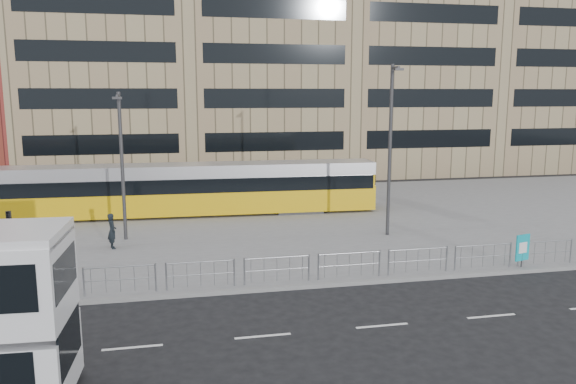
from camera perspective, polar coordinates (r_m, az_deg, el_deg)
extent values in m
plane|color=black|center=(22.37, 0.90, -9.86)|extent=(120.00, 120.00, 0.00)
cube|color=slate|center=(33.71, -3.55, -2.93)|extent=(64.00, 24.00, 0.15)
cube|color=gray|center=(22.39, 0.88, -9.63)|extent=(64.00, 0.25, 0.17)
cube|color=#8F7F5C|center=(54.91, -17.79, 13.07)|extent=(14.00, 16.00, 22.00)
cube|color=#8F7F5C|center=(55.39, -2.81, 14.52)|extent=(14.00, 16.00, 24.00)
cube|color=#8F7F5C|center=(59.11, 11.07, 12.61)|extent=(14.00, 16.00, 21.00)
cube|color=#8F7F5C|center=(65.80, 22.71, 12.62)|extent=(14.00, 16.00, 23.00)
cylinder|color=gray|center=(22.95, 5.54, -6.24)|extent=(32.00, 0.05, 0.05)
cylinder|color=gray|center=(23.10, 5.52, -7.43)|extent=(32.00, 0.04, 0.04)
cube|color=white|center=(19.03, 6.63, -13.57)|extent=(62.00, 0.12, 0.01)
cube|color=gold|center=(35.45, -12.82, -0.90)|extent=(26.90, 3.43, 1.53)
cube|color=black|center=(35.27, -12.89, 0.79)|extent=(26.52, 3.46, 0.86)
cube|color=silver|center=(35.15, -12.94, 2.10)|extent=(26.89, 3.23, 0.77)
cube|color=gold|center=(36.92, 7.45, 0.68)|extent=(1.22, 2.20, 2.49)
cylinder|color=#2D2D30|center=(35.32, -12.87, 0.25)|extent=(2.36, 2.36, 2.87)
cube|color=#2D2D30|center=(36.14, 1.00, -1.52)|extent=(2.95, 2.51, 0.48)
cube|color=#2D2D30|center=(37.07, -26.22, -2.27)|extent=(2.95, 2.51, 0.48)
cylinder|color=#2D2D30|center=(26.54, 22.66, -6.23)|extent=(0.06, 0.06, 0.77)
cube|color=#0C9FB2|center=(26.42, 22.73, -5.22)|extent=(0.76, 0.26, 1.16)
cube|color=white|center=(26.39, 22.77, -5.24)|extent=(0.47, 0.14, 0.48)
imported|color=black|center=(28.56, -17.44, -3.80)|extent=(0.60, 0.73, 1.74)
cylinder|color=#2D2D30|center=(23.84, -26.27, -5.51)|extent=(0.12, 0.12, 3.00)
imported|color=#2D2D30|center=(23.59, -26.47, -2.93)|extent=(0.19, 0.22, 1.00)
cylinder|color=#2D2D30|center=(29.64, -16.49, 2.44)|extent=(0.18, 0.18, 7.53)
cylinder|color=#2D2D30|center=(29.02, -16.90, 9.33)|extent=(0.14, 0.90, 0.14)
cube|color=#2D2D30|center=(28.57, -16.97, 9.13)|extent=(0.45, 0.20, 0.12)
cylinder|color=#2D2D30|center=(29.75, 10.30, 4.07)|extent=(0.18, 0.18, 8.92)
cylinder|color=#2D2D30|center=(29.26, 10.87, 12.31)|extent=(0.14, 0.90, 0.14)
cube|color=#2D2D30|center=(28.84, 11.21, 12.14)|extent=(0.45, 0.20, 0.12)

